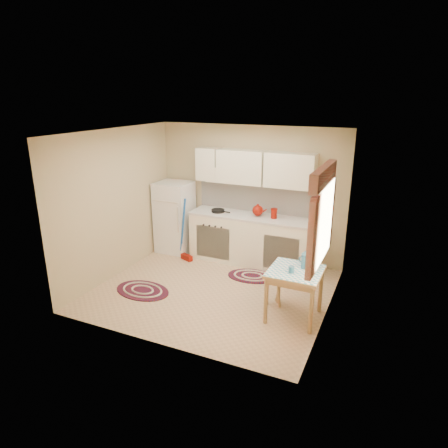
{
  "coord_description": "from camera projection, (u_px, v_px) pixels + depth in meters",
  "views": [
    {
      "loc": [
        2.54,
        -5.22,
        3.03
      ],
      "look_at": [
        0.08,
        0.25,
        1.06
      ],
      "focal_mm": 32.0,
      "sensor_mm": 36.0,
      "label": 1
    }
  ],
  "objects": [
    {
      "name": "fridge",
      "position": [
        175.0,
        217.0,
        7.89
      ],
      "size": [
        0.65,
        0.6,
        1.4
      ],
      "primitive_type": "cube",
      "color": "white",
      "rests_on": "ground"
    },
    {
      "name": "red_kettle",
      "position": [
        258.0,
        210.0,
        7.16
      ],
      "size": [
        0.26,
        0.24,
        0.22
      ],
      "primitive_type": null,
      "rotation": [
        0.0,
        0.0,
        0.24
      ],
      "color": "maroon",
      "rests_on": "countertop"
    },
    {
      "name": "red_canister",
      "position": [
        274.0,
        214.0,
        7.05
      ],
      "size": [
        0.13,
        0.13,
        0.16
      ],
      "primitive_type": "cylinder",
      "rotation": [
        0.0,
        0.0,
        0.22
      ],
      "color": "maroon",
      "rests_on": "countertop"
    },
    {
      "name": "rug_left",
      "position": [
        143.0,
        290.0,
        6.43
      ],
      "size": [
        1.0,
        0.72,
        0.02
      ],
      "primitive_type": null,
      "rotation": [
        0.0,
        0.0,
        -0.1
      ],
      "color": "#66110B",
      "rests_on": "ground"
    },
    {
      "name": "coffee_pot",
      "position": [
        306.0,
        259.0,
        5.48
      ],
      "size": [
        0.18,
        0.16,
        0.29
      ],
      "primitive_type": null,
      "rotation": [
        0.0,
        0.0,
        -0.33
      ],
      "color": "#2A6082",
      "rests_on": "table"
    },
    {
      "name": "rug_center",
      "position": [
        252.0,
        276.0,
        6.93
      ],
      "size": [
        0.94,
        0.7,
        0.02
      ],
      "primitive_type": null,
      "rotation": [
        0.0,
        0.0,
        0.16
      ],
      "color": "#66110B",
      "rests_on": "ground"
    },
    {
      "name": "room_shell",
      "position": [
        228.0,
        192.0,
        6.11
      ],
      "size": [
        3.64,
        3.6,
        2.52
      ],
      "color": "tan",
      "rests_on": "ground"
    },
    {
      "name": "mug",
      "position": [
        291.0,
        270.0,
        5.37
      ],
      "size": [
        0.1,
        0.1,
        0.1
      ],
      "primitive_type": "cylinder",
      "rotation": [
        0.0,
        0.0,
        -0.32
      ],
      "color": "#2A6082",
      "rests_on": "table"
    },
    {
      "name": "table",
      "position": [
        294.0,
        294.0,
        5.57
      ],
      "size": [
        0.72,
        0.72,
        0.72
      ],
      "primitive_type": "cube",
      "color": "tan",
      "rests_on": "ground"
    },
    {
      "name": "frying_pan",
      "position": [
        218.0,
        211.0,
        7.44
      ],
      "size": [
        0.28,
        0.28,
        0.05
      ],
      "primitive_type": "cylinder",
      "rotation": [
        0.0,
        0.0,
        -0.14
      ],
      "color": "black",
      "rests_on": "countertop"
    },
    {
      "name": "base_cabinets",
      "position": [
        250.0,
        240.0,
        7.4
      ],
      "size": [
        2.25,
        0.6,
        0.88
      ],
      "primitive_type": "cube",
      "color": "white",
      "rests_on": "ground"
    },
    {
      "name": "broom",
      "position": [
        186.0,
        230.0,
        7.44
      ],
      "size": [
        0.3,
        0.22,
        1.2
      ],
      "primitive_type": null,
      "rotation": [
        0.0,
        0.0,
        -0.4
      ],
      "color": "blue",
      "rests_on": "ground"
    },
    {
      "name": "countertop",
      "position": [
        251.0,
        216.0,
        7.25
      ],
      "size": [
        2.27,
        0.62,
        0.04
      ],
      "primitive_type": "cube",
      "color": "silver",
      "rests_on": "base_cabinets"
    },
    {
      "name": "stool",
      "position": [
        275.0,
        292.0,
        5.96
      ],
      "size": [
        0.35,
        0.35,
        0.42
      ],
      "primitive_type": "cylinder",
      "rotation": [
        0.0,
        0.0,
        -0.2
      ],
      "color": "maroon",
      "rests_on": "ground"
    }
  ]
}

